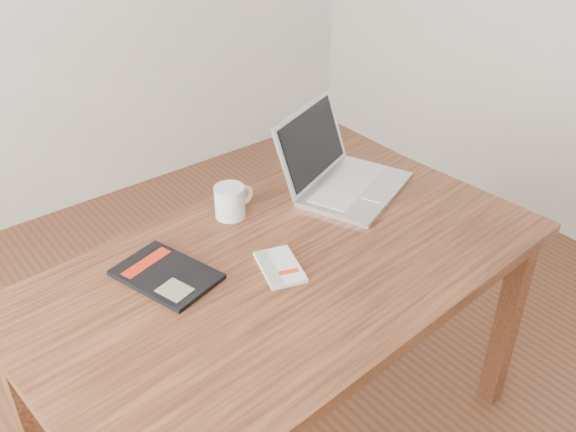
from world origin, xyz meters
TOP-DOWN VIEW (x-y plane):
  - room at (-0.07, 0.00)m, footprint 4.04×4.04m
  - desk at (0.16, 0.11)m, footprint 1.52×0.95m
  - white_guidebook at (0.13, 0.10)m, footprint 0.15×0.19m
  - black_guidebook at (-0.13, 0.26)m, footprint 0.24×0.30m
  - laptop at (0.55, 0.33)m, footprint 0.46×0.45m
  - coffee_mug at (0.18, 0.41)m, footprint 0.13×0.09m

SIDE VIEW (x-z plane):
  - desk at x=0.16m, z-range 0.29..1.04m
  - white_guidebook at x=0.13m, z-range 0.75..0.76m
  - black_guidebook at x=-0.13m, z-range 0.75..0.76m
  - coffee_mug at x=0.18m, z-range 0.75..0.85m
  - laptop at x=0.55m, z-range 0.68..0.93m
  - room at x=-0.07m, z-range 0.01..2.71m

